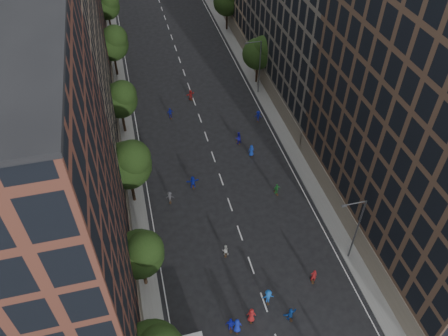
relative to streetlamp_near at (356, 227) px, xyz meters
name	(u,v)px	position (x,y,z in m)	size (l,w,h in m)	color
ground	(201,120)	(-10.37, 28.00, -5.17)	(240.00, 240.00, 0.00)	black
sidewalk_left	(116,103)	(-22.37, 35.50, -5.09)	(4.00, 105.00, 0.15)	slate
sidewalk_right	(262,83)	(1.63, 35.50, -5.09)	(4.00, 105.00, 0.15)	slate
bldg_left_a	(17,229)	(-29.37, -1.00, 9.83)	(14.00, 22.00, 30.00)	brown
bldg_left_b	(32,47)	(-29.37, 23.00, 11.83)	(14.00, 26.00, 34.00)	#90785E
tree_left_1	(141,253)	(-21.39, 1.86, 0.38)	(4.80, 4.80, 8.21)	black
tree_left_2	(129,163)	(-21.36, 13.83, 1.19)	(5.60, 5.60, 9.45)	black
tree_left_3	(120,99)	(-21.38, 27.85, 0.65)	(5.00, 5.00, 8.58)	black
tree_left_4	(113,42)	(-21.37, 43.84, 0.93)	(5.40, 5.40, 9.08)	black
tree_left_5	(108,5)	(-21.39, 59.86, 0.51)	(4.80, 4.80, 8.33)	black
tree_right_a	(259,52)	(1.02, 35.85, 0.46)	(5.00, 5.00, 8.39)	black
tree_right_b	(228,0)	(1.02, 55.85, 0.79)	(5.20, 5.20, 8.83)	black
streetlamp_near	(356,227)	(0.00, 0.00, 0.00)	(2.64, 0.22, 9.06)	#595B60
streetlamp_far	(258,64)	(0.00, 33.00, 0.00)	(2.64, 0.22, 9.06)	#595B60
skater_0	(237,326)	(-13.78, -5.19, -4.23)	(0.91, 0.59, 1.87)	#1424A4
skater_3	(268,297)	(-10.01, -3.00, -4.26)	(1.18, 0.68, 1.82)	blue
skater_4	(231,325)	(-14.31, -4.94, -4.24)	(1.09, 0.45, 1.85)	#171FBE
skater_5	(290,314)	(-8.48, -5.25, -4.36)	(1.49, 0.48, 1.61)	#124198
skater_6	(251,315)	(-12.18, -4.51, -4.24)	(0.91, 0.59, 1.86)	maroon
skater_7	(314,276)	(-4.71, -1.88, -4.27)	(0.65, 0.43, 1.79)	maroon
skater_8	(225,250)	(-12.72, 3.52, -4.42)	(0.73, 0.57, 1.50)	silver
skater_9	(170,197)	(-17.35, 12.79, -4.41)	(0.98, 0.56, 1.52)	#414146
skater_10	(277,189)	(-4.31, 10.86, -4.37)	(0.94, 0.39, 1.61)	#206D2B
skater_11	(193,182)	(-14.15, 14.51, -4.29)	(1.62, 0.52, 1.75)	#1526B0
skater_12	(251,151)	(-5.28, 18.51, -4.31)	(0.83, 0.54, 1.71)	#123198
skater_13	(149,156)	(-18.87, 20.83, -4.31)	(0.62, 0.41, 1.71)	#171295
skater_14	(238,138)	(-6.32, 21.44, -4.25)	(0.89, 0.70, 1.84)	#161192
skater_15	(258,116)	(-2.07, 25.77, -4.33)	(1.08, 0.62, 1.67)	#131B9C
skater_16	(170,113)	(-14.63, 29.66, -4.31)	(1.00, 0.42, 1.71)	#121994
skater_17	(191,95)	(-10.75, 33.69, -4.34)	(1.53, 0.49, 1.65)	maroon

